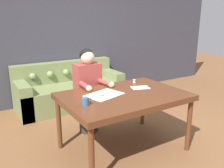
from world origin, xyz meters
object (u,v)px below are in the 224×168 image
at_px(couch, 70,90).
at_px(thread_spool, 134,81).
at_px(person, 88,92).
at_px(mug, 86,101).
at_px(dining_table, 124,99).
at_px(scissors, 103,95).

bearing_deg(couch, thread_spool, -75.36).
height_order(person, mug, person).
height_order(dining_table, person, person).
height_order(couch, thread_spool, couch).
bearing_deg(scissors, person, 81.24).
bearing_deg(person, couch, 81.55).
distance_m(dining_table, couch, 1.92).
xyz_separation_m(dining_table, thread_spool, (0.43, 0.35, 0.09)).
distance_m(dining_table, thread_spool, 0.56).
relative_size(couch, thread_spool, 44.10).
height_order(couch, person, person).
distance_m(mug, thread_spool, 1.10).
bearing_deg(couch, person, -98.45).
xyz_separation_m(dining_table, person, (-0.15, 0.69, -0.07)).
xyz_separation_m(couch, person, (-0.18, -1.18, 0.32)).
bearing_deg(mug, scissors, 30.87).
bearing_deg(scissors, dining_table, -20.04).
bearing_deg(scissors, couch, 81.44).
relative_size(dining_table, scissors, 7.01).
bearing_deg(person, thread_spool, -30.73).
bearing_deg(person, mug, -117.75).
xyz_separation_m(mug, thread_spool, (1.00, 0.46, -0.02)).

